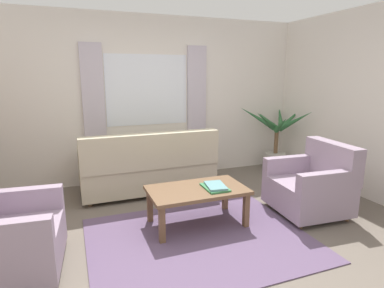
{
  "coord_description": "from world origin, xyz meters",
  "views": [
    {
      "loc": [
        -1.17,
        -2.82,
        1.71
      ],
      "look_at": [
        0.18,
        0.7,
        0.87
      ],
      "focal_mm": 29.79,
      "sensor_mm": 36.0,
      "label": 1
    }
  ],
  "objects": [
    {
      "name": "book_stack_on_table",
      "position": [
        0.3,
        0.26,
        0.46
      ],
      "size": [
        0.25,
        0.34,
        0.04
      ],
      "color": "#387F4C",
      "rests_on": "coffee_table"
    },
    {
      "name": "coffee_table",
      "position": [
        0.11,
        0.33,
        0.38
      ],
      "size": [
        1.1,
        0.64,
        0.44
      ],
      "color": "brown",
      "rests_on": "ground_plane"
    },
    {
      "name": "armchair_left",
      "position": [
        -1.79,
        0.07,
        0.35
      ],
      "size": [
        0.89,
        0.91,
        0.88
      ],
      "rotation": [
        0.0,
        0.0,
        1.49
      ],
      "color": "#998499",
      "rests_on": "ground_plane"
    },
    {
      "name": "couch",
      "position": [
        -0.17,
        1.55,
        0.37
      ],
      "size": [
        1.9,
        0.82,
        0.92
      ],
      "rotation": [
        0.0,
        0.0,
        3.14
      ],
      "color": "#BCB293",
      "rests_on": "ground_plane"
    },
    {
      "name": "wall_back",
      "position": [
        0.0,
        2.26,
        1.3
      ],
      "size": [
        5.32,
        0.12,
        2.6
      ],
      "primitive_type": "cube",
      "color": "silver",
      "rests_on": "ground_plane"
    },
    {
      "name": "potted_plant",
      "position": [
        2.2,
        1.81,
        0.54
      ],
      "size": [
        1.23,
        1.11,
        1.17
      ],
      "color": "#B7B2A8",
      "rests_on": "ground_plane"
    },
    {
      "name": "ground_plane",
      "position": [
        0.0,
        0.0,
        0.0
      ],
      "size": [
        6.24,
        6.24,
        0.0
      ],
      "primitive_type": "plane",
      "color": "#6B6056"
    },
    {
      "name": "window_with_curtains",
      "position": [
        0.0,
        2.18,
        1.45
      ],
      "size": [
        1.98,
        0.07,
        1.4
      ],
      "color": "white"
    },
    {
      "name": "area_rug",
      "position": [
        0.0,
        0.0,
        0.01
      ],
      "size": [
        2.26,
        1.81,
        0.01
      ],
      "primitive_type": "cube",
      "color": "#604C6B",
      "rests_on": "ground_plane"
    },
    {
      "name": "armchair_right",
      "position": [
        1.57,
        0.14,
        0.35
      ],
      "size": [
        0.88,
        0.89,
        0.88
      ],
      "rotation": [
        0.0,
        0.0,
        -1.64
      ],
      "color": "#998499",
      "rests_on": "ground_plane"
    }
  ]
}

